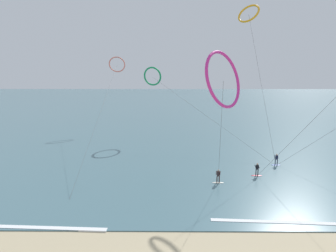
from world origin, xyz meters
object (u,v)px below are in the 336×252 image
at_px(surfer_crimson, 257,170).
at_px(kite_magenta, 223,79).
at_px(surfer_ivory, 218,177).
at_px(kite_coral, 117,65).
at_px(surfer_cobalt, 276,160).
at_px(kite_emerald, 153,76).
at_px(kite_amber, 249,14).

height_order(surfer_crimson, kite_magenta, kite_magenta).
distance_m(surfer_ivory, kite_coral, 44.38).
distance_m(surfer_cobalt, kite_magenta, 20.65).
relative_size(surfer_crimson, kite_magenta, 0.11).
bearing_deg(kite_coral, kite_emerald, -68.89).
relative_size(surfer_crimson, kite_coral, 0.04).
bearing_deg(surfer_crimson, kite_magenta, 42.92).
relative_size(kite_coral, kite_magenta, 2.87).
relative_size(surfer_ivory, surfer_cobalt, 1.00).
bearing_deg(kite_amber, surfer_ivory, -71.28).
bearing_deg(kite_coral, surfer_crimson, -74.50).
height_order(surfer_cobalt, kite_emerald, kite_emerald).
bearing_deg(kite_coral, kite_amber, -64.62).
xyz_separation_m(surfer_cobalt, kite_emerald, (-19.00, 19.88, 11.62)).
distance_m(kite_amber, kite_magenta, 22.17).
relative_size(surfer_ivory, kite_coral, 0.04).
bearing_deg(kite_amber, surfer_crimson, -48.54).
bearing_deg(kite_emerald, surfer_crimson, 141.80).
distance_m(surfer_cobalt, kite_coral, 44.24).
distance_m(surfer_crimson, kite_coral, 45.00).
xyz_separation_m(surfer_ivory, kite_amber, (5.94, 12.41, 21.12)).
height_order(kite_coral, kite_magenta, kite_coral).
distance_m(surfer_crimson, surfer_cobalt, 5.88).
bearing_deg(kite_amber, kite_coral, 178.77).
bearing_deg(kite_emerald, surfer_ivory, 129.68).
xyz_separation_m(surfer_crimson, kite_coral, (-24.23, 35.13, 14.27)).
xyz_separation_m(surfer_ivory, surfer_crimson, (5.45, 2.47, 0.00)).
bearing_deg(surfer_ivory, kite_emerald, -56.88).
xyz_separation_m(surfer_ivory, kite_magenta, (-1.00, -6.51, 11.88)).
relative_size(surfer_ivory, surfer_crimson, 1.00).
bearing_deg(kite_magenta, kite_coral, 63.89).
xyz_separation_m(kite_emerald, kite_amber, (15.43, -14.18, 9.50)).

